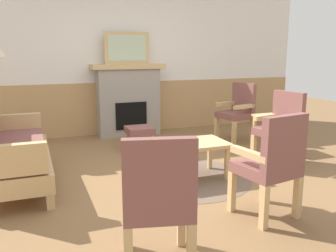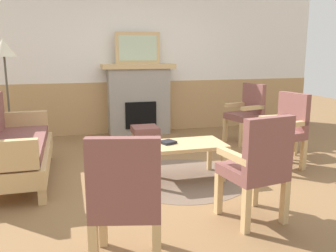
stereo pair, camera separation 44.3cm
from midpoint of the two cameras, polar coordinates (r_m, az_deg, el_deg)
ground_plane at (r=4.51m, az=4.04°, el=-7.77°), size 14.00×14.00×0.00m
wall_back at (r=6.75m, az=-3.28°, el=10.13°), size 7.20×0.14×2.70m
fireplace at (r=6.56m, az=-2.74°, el=4.32°), size 1.30×0.44×1.28m
framed_picture at (r=6.51m, az=-2.83°, el=12.26°), size 0.80×0.04×0.56m
couch at (r=4.53m, az=-20.77°, el=-3.18°), size 0.70×1.80×0.98m
coffee_table at (r=4.28m, az=5.49°, el=-3.47°), size 0.96×0.56×0.44m
round_rug at (r=4.39m, az=5.39°, el=-8.29°), size 1.55×1.55×0.01m
book_on_table at (r=4.24m, az=2.97°, el=-2.61°), size 0.21×0.21×0.03m
footstool at (r=5.58m, az=-1.40°, el=-0.85°), size 0.40×0.40×0.36m
armchair_near_fireplace at (r=4.97m, az=20.54°, el=-0.19°), size 0.57×0.57×0.98m
armchair_by_window_left at (r=6.14m, az=14.49°, el=2.36°), size 0.58×0.58×0.98m
armchair_front_left at (r=3.31m, az=17.82°, el=-5.85°), size 0.55×0.55×0.98m
armchair_front_center at (r=2.50m, az=-1.58°, el=-11.05°), size 0.58×0.58×0.98m
side_table at (r=5.63m, az=19.40°, el=0.14°), size 0.44×0.44×0.55m
floor_lamp_by_couch at (r=5.65m, az=-22.53°, el=10.34°), size 0.36×0.36×1.68m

